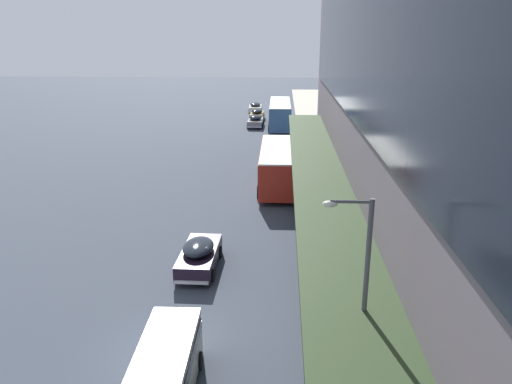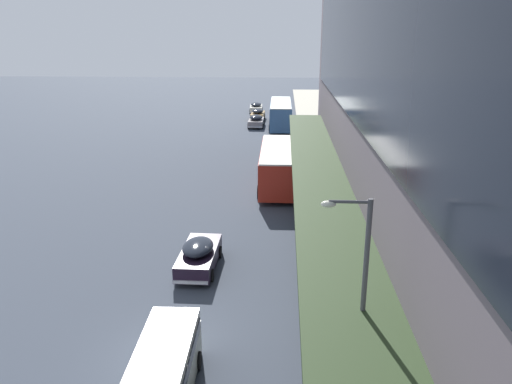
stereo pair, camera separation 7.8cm
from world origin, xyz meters
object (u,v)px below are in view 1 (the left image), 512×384
sedan_second_mid (255,121)px  pedestrian_at_kerb (381,321)px  transit_bus_kerbside_rear (277,164)px  transit_bus_kerbside_front (280,113)px  vw_van (168,362)px  sedan_second_near (199,255)px  street_lamp (360,288)px  sedan_lead_near (257,115)px  sedan_far_back (255,107)px

sedan_second_mid → pedestrian_at_kerb: (7.29, -46.49, 0.41)m
transit_bus_kerbside_rear → pedestrian_at_kerb: (4.21, -20.89, -0.60)m
sedan_second_mid → pedestrian_at_kerb: 47.06m
pedestrian_at_kerb → sedan_second_mid: bearing=98.9°
transit_bus_kerbside_front → vw_van: transit_bus_kerbside_front is taller
sedan_second_near → street_lamp: size_ratio=0.67×
sedan_lead_near → street_lamp: 55.09m
transit_bus_kerbside_rear → sedan_second_near: (-3.76, -14.59, -1.00)m
vw_van → pedestrian_at_kerb: (7.53, 2.74, 0.08)m
sedan_second_near → vw_van: size_ratio=1.01×
sedan_second_near → pedestrian_at_kerb: 10.16m
vw_van → pedestrian_at_kerb: bearing=20.0°
sedan_second_near → sedan_far_back: bearing=90.0°
sedan_second_near → vw_van: (0.43, -9.04, 0.32)m
sedan_far_back → street_lamp: (6.56, -61.62, 3.41)m
sedan_lead_near → pedestrian_at_kerb: pedestrian_at_kerb is taller
transit_bus_kerbside_rear → vw_van: (-3.32, -23.63, -0.68)m
transit_bus_kerbside_rear → street_lamp: 24.14m
sedan_lead_near → transit_bus_kerbside_rear: bearing=-84.1°
transit_bus_kerbside_front → sedan_second_near: bearing=-95.4°
vw_van → pedestrian_at_kerb: pedestrian_at_kerb is taller
transit_bus_kerbside_rear → sedan_second_mid: (-3.08, 25.60, -1.01)m
sedan_second_mid → sedan_second_near: sedan_second_near is taller
sedan_second_mid → sedan_far_back: bearing=93.2°
vw_van → sedan_lead_near: bearing=89.8°
street_lamp → sedan_lead_near: bearing=96.2°
vw_van → street_lamp: size_ratio=0.67×
street_lamp → sedan_far_back: bearing=96.1°
sedan_far_back → sedan_lead_near: (0.60, -6.95, 0.02)m
sedan_lead_near → vw_van: bearing=-90.2°
transit_bus_kerbside_front → transit_bus_kerbside_rear: bearing=-90.1°
sedan_second_near → transit_bus_kerbside_rear: bearing=75.6°
vw_van → sedan_second_near: bearing=92.7°
pedestrian_at_kerb → street_lamp: bearing=-115.5°
transit_bus_kerbside_front → sedan_lead_near: (-3.20, 5.46, -1.08)m
transit_bus_kerbside_rear → vw_van: 23.87m
transit_bus_kerbside_rear → sedan_far_back: transit_bus_kerbside_rear is taller
transit_bus_kerbside_front → sedan_lead_near: size_ratio=2.63×
sedan_second_near → transit_bus_kerbside_front: bearing=84.6°
sedan_second_mid → sedan_second_near: size_ratio=0.96×
sedan_far_back → street_lamp: 62.06m
vw_van → street_lamp: street_lamp is taller
sedan_second_near → sedan_lead_near: 45.40m
transit_bus_kerbside_rear → street_lamp: street_lamp is taller
sedan_second_mid → vw_van: vw_van is taller
transit_bus_kerbside_rear → sedan_second_near: size_ratio=2.21×
sedan_second_near → pedestrian_at_kerb: bearing=-38.3°
transit_bus_kerbside_rear → sedan_far_back: size_ratio=2.21×
street_lamp → pedestrian_at_kerb: bearing=64.5°
transit_bus_kerbside_front → sedan_second_mid: size_ratio=2.57×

